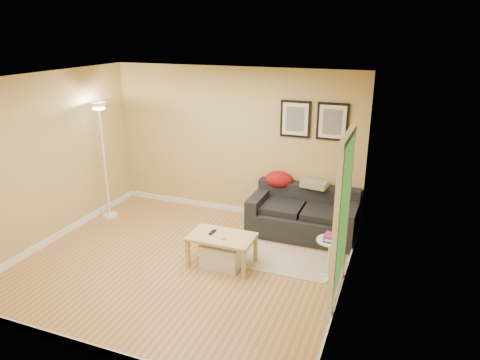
{
  "coord_description": "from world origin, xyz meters",
  "views": [
    {
      "loc": [
        2.78,
        -4.93,
        3.21
      ],
      "look_at": [
        0.55,
        0.85,
        1.05
      ],
      "focal_mm": 32.94,
      "sensor_mm": 36.0,
      "label": 1
    }
  ],
  "objects_px": {
    "storage_bin": "(222,254)",
    "floor_lamp": "(105,165)",
    "sofa": "(303,213)",
    "book_stack": "(331,237)",
    "coffee_table": "(222,250)",
    "side_table": "(329,259)"
  },
  "relations": [
    {
      "from": "sofa",
      "to": "book_stack",
      "type": "relative_size",
      "value": 7.25
    },
    {
      "from": "sofa",
      "to": "book_stack",
      "type": "bearing_deg",
      "value": -61.27
    },
    {
      "from": "storage_bin",
      "to": "book_stack",
      "type": "bearing_deg",
      "value": 8.9
    },
    {
      "from": "coffee_table",
      "to": "storage_bin",
      "type": "height_order",
      "value": "coffee_table"
    },
    {
      "from": "sofa",
      "to": "storage_bin",
      "type": "bearing_deg",
      "value": -120.23
    },
    {
      "from": "sofa",
      "to": "storage_bin",
      "type": "relative_size",
      "value": 3.01
    },
    {
      "from": "sofa",
      "to": "coffee_table",
      "type": "distance_m",
      "value": 1.62
    },
    {
      "from": "coffee_table",
      "to": "storage_bin",
      "type": "distance_m",
      "value": 0.06
    },
    {
      "from": "book_stack",
      "to": "storage_bin",
      "type": "bearing_deg",
      "value": -158.93
    },
    {
      "from": "coffee_table",
      "to": "book_stack",
      "type": "relative_size",
      "value": 3.86
    },
    {
      "from": "coffee_table",
      "to": "side_table",
      "type": "distance_m",
      "value": 1.49
    },
    {
      "from": "storage_bin",
      "to": "floor_lamp",
      "type": "height_order",
      "value": "floor_lamp"
    },
    {
      "from": "coffee_table",
      "to": "floor_lamp",
      "type": "relative_size",
      "value": 0.44
    },
    {
      "from": "floor_lamp",
      "to": "coffee_table",
      "type": "bearing_deg",
      "value": -18.05
    },
    {
      "from": "sofa",
      "to": "side_table",
      "type": "relative_size",
      "value": 3.02
    },
    {
      "from": "side_table",
      "to": "storage_bin",
      "type": "bearing_deg",
      "value": -171.14
    },
    {
      "from": "sofa",
      "to": "side_table",
      "type": "distance_m",
      "value": 1.35
    },
    {
      "from": "floor_lamp",
      "to": "side_table",
      "type": "bearing_deg",
      "value": -8.94
    },
    {
      "from": "sofa",
      "to": "storage_bin",
      "type": "distance_m",
      "value": 1.64
    },
    {
      "from": "side_table",
      "to": "book_stack",
      "type": "xyz_separation_m",
      "value": [
        0.01,
        0.0,
        0.32
      ]
    },
    {
      "from": "sofa",
      "to": "book_stack",
      "type": "xyz_separation_m",
      "value": [
        0.65,
        -1.18,
        0.23
      ]
    },
    {
      "from": "coffee_table",
      "to": "floor_lamp",
      "type": "xyz_separation_m",
      "value": [
        -2.55,
        0.83,
        0.74
      ]
    }
  ]
}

